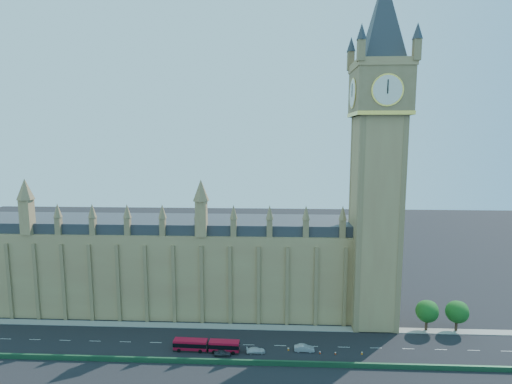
{
  "coord_description": "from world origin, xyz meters",
  "views": [
    {
      "loc": [
        10.4,
        -95.23,
        52.12
      ],
      "look_at": [
        5.38,
        10.0,
        37.97
      ],
      "focal_mm": 28.0,
      "sensor_mm": 36.0,
      "label": 1
    }
  ],
  "objects_px": {
    "red_bus": "(206,345)",
    "car_silver": "(304,348)",
    "car_grey": "(223,353)",
    "car_white": "(256,350)"
  },
  "relations": [
    {
      "from": "red_bus",
      "to": "car_grey",
      "type": "height_order",
      "value": "red_bus"
    },
    {
      "from": "red_bus",
      "to": "car_grey",
      "type": "relative_size",
      "value": 4.11
    },
    {
      "from": "red_bus",
      "to": "car_silver",
      "type": "xyz_separation_m",
      "value": [
        24.15,
        1.05,
        -0.66
      ]
    },
    {
      "from": "car_silver",
      "to": "red_bus",
      "type": "bearing_deg",
      "value": 93.3
    },
    {
      "from": "car_grey",
      "to": "car_white",
      "type": "height_order",
      "value": "car_grey"
    },
    {
      "from": "red_bus",
      "to": "car_silver",
      "type": "height_order",
      "value": "red_bus"
    },
    {
      "from": "car_white",
      "to": "car_silver",
      "type": "bearing_deg",
      "value": -89.87
    },
    {
      "from": "car_grey",
      "to": "car_white",
      "type": "relative_size",
      "value": 0.87
    },
    {
      "from": "red_bus",
      "to": "car_grey",
      "type": "distance_m",
      "value": 4.74
    },
    {
      "from": "car_grey",
      "to": "car_silver",
      "type": "distance_m",
      "value": 20.12
    }
  ]
}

